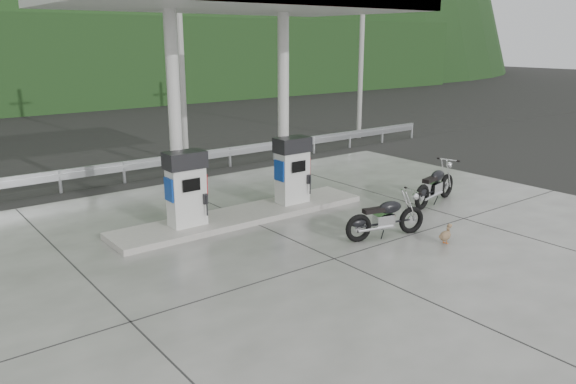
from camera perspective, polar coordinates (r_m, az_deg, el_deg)
ground at (r=12.69m, az=1.68°, el=-5.53°), size 160.00×160.00×0.00m
forecourt_apron at (r=12.69m, az=1.68°, el=-5.48°), size 18.00×14.00×0.02m
pump_island at (r=14.58m, az=-4.53°, el=-2.38°), size 7.00×1.40×0.15m
gas_pump_left at (r=13.54m, az=-10.30°, el=0.32°), size 0.95×0.55×1.80m
gas_pump_right at (r=15.21m, az=0.45°, el=2.23°), size 0.95×0.55×1.80m
canopy_column_left at (r=13.58m, az=-11.41°, el=7.21°), size 0.30×0.30×5.00m
canopy_column_right at (r=15.24m, az=-0.48°, el=8.37°), size 0.30×0.30×5.00m
canopy_roof at (r=13.91m, az=-5.01°, el=18.79°), size 8.50×5.00×0.40m
guardrail at (r=19.13m, az=-13.62°, el=3.42°), size 26.00×0.16×1.42m
road at (r=22.46m, az=-17.19°, el=3.05°), size 60.00×7.00×0.01m
utility_pole_b at (r=20.97m, az=-10.82°, el=13.66°), size 0.22×0.22×8.00m
utility_pole_c at (r=26.30m, az=7.47°, el=14.08°), size 0.22×0.22×8.00m
tree_band at (r=39.92m, az=-27.21°, el=11.51°), size 80.00×6.00×6.00m
motorcycle_left at (r=13.24m, az=9.90°, el=-2.62°), size 2.07×1.07×0.94m
motorcycle_right at (r=16.29m, az=14.71°, el=0.61°), size 2.21×1.13×1.00m
duck at (r=13.22m, az=15.68°, el=-4.33°), size 0.52×0.26×0.36m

